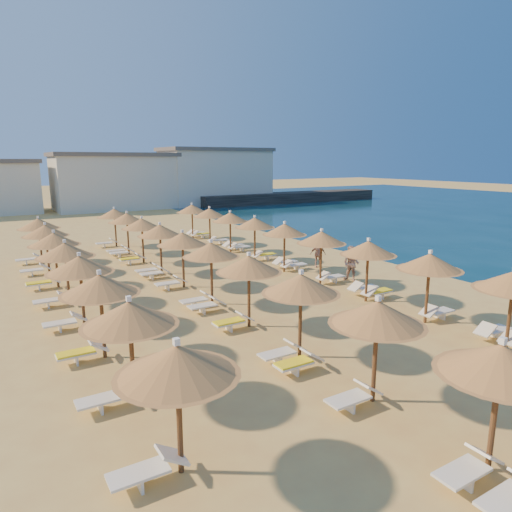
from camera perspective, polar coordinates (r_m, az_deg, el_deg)
ground at (r=21.39m, az=4.14°, el=-5.49°), size 220.00×220.00×0.00m
jetty at (r=70.64m, az=4.37°, el=7.32°), size 30.07×4.57×1.50m
hotel_blocks at (r=64.34m, az=-16.93°, el=9.03°), size 46.85×10.88×8.10m
parasol_row_east at (r=23.56m, az=8.18°, el=2.18°), size 2.56×35.62×2.97m
parasol_row_west at (r=20.23m, az=-5.64°, el=0.64°), size 2.56×35.62×2.97m
parasol_row_inland at (r=20.19m, az=-22.02°, el=-0.21°), size 2.56×25.70×2.97m
loungers at (r=21.56m, az=-2.49°, el=-4.38°), size 14.76×34.53×0.66m
beachgoer_b at (r=24.95m, az=11.84°, el=-0.94°), size 0.99×1.11×1.89m
beachgoer_c at (r=27.86m, az=7.74°, el=0.25°), size 1.02×0.76×1.61m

